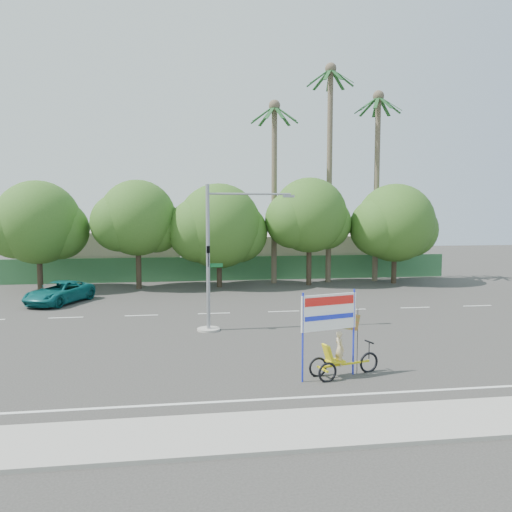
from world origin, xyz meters
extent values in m
plane|color=#33302D|center=(0.00, 0.00, 0.00)|extent=(120.00, 120.00, 0.00)
cube|color=gray|center=(0.00, -7.50, 0.06)|extent=(50.00, 2.40, 0.12)
cube|color=#336B3D|center=(0.00, 21.50, 1.00)|extent=(38.00, 0.08, 2.00)
cube|color=beige|center=(-10.00, 26.00, 2.00)|extent=(12.00, 8.00, 4.00)
cube|color=beige|center=(8.00, 26.00, 1.80)|extent=(14.00, 8.00, 3.60)
cylinder|color=#473828|center=(-14.00, 18.00, 1.76)|extent=(0.40, 0.40, 3.52)
sphere|color=#274C16|center=(-14.00, 18.00, 4.96)|extent=(6.00, 6.00, 6.00)
sphere|color=#274C16|center=(-12.65, 18.30, 4.40)|extent=(4.32, 4.32, 4.32)
sphere|color=#274C16|center=(-15.35, 17.75, 4.64)|extent=(4.56, 4.56, 4.56)
cylinder|color=#473828|center=(-7.00, 18.00, 1.87)|extent=(0.40, 0.40, 3.74)
sphere|color=#274C16|center=(-7.00, 18.00, 5.27)|extent=(5.60, 5.60, 5.60)
sphere|color=#274C16|center=(-5.74, 18.30, 4.68)|extent=(4.03, 4.03, 4.03)
sphere|color=#274C16|center=(-8.26, 17.75, 4.93)|extent=(4.26, 4.26, 4.26)
cylinder|color=#473828|center=(-1.00, 18.00, 1.65)|extent=(0.40, 0.40, 3.30)
sphere|color=#274C16|center=(-1.00, 18.00, 4.65)|extent=(6.40, 6.40, 6.40)
sphere|color=#274C16|center=(0.44, 18.30, 4.12)|extent=(4.61, 4.61, 4.61)
sphere|color=#274C16|center=(-2.44, 17.75, 4.35)|extent=(4.86, 4.86, 4.86)
cylinder|color=#473828|center=(6.00, 18.00, 1.94)|extent=(0.40, 0.40, 3.87)
sphere|color=#274C16|center=(6.00, 18.00, 5.46)|extent=(5.80, 5.80, 5.80)
sphere|color=#274C16|center=(7.30, 18.30, 4.84)|extent=(4.18, 4.18, 4.18)
sphere|color=#274C16|center=(4.70, 17.75, 5.10)|extent=(4.41, 4.41, 4.41)
cylinder|color=#473828|center=(13.00, 18.00, 1.72)|extent=(0.40, 0.40, 3.43)
sphere|color=#274C16|center=(13.00, 18.00, 4.84)|extent=(6.20, 6.20, 6.20)
sphere|color=#274C16|center=(14.39, 18.30, 4.29)|extent=(4.46, 4.46, 4.46)
sphere|color=#274C16|center=(11.61, 17.75, 4.52)|extent=(4.71, 4.71, 4.71)
cylinder|color=#70604C|center=(8.00, 19.50, 8.50)|extent=(0.44, 0.44, 17.00)
sphere|color=#70604C|center=(8.00, 19.50, 17.00)|extent=(0.90, 0.90, 0.90)
cube|color=#1C4C21|center=(8.94, 19.50, 16.34)|extent=(1.91, 0.28, 1.36)
cube|color=#1C4C21|center=(8.72, 20.11, 16.34)|extent=(1.65, 1.44, 1.36)
cube|color=#1C4C21|center=(8.16, 20.43, 16.34)|extent=(0.61, 1.93, 1.36)
cube|color=#1C4C21|center=(7.53, 20.32, 16.34)|extent=(1.20, 1.80, 1.36)
cube|color=#1C4C21|center=(7.11, 19.82, 16.34)|extent=(1.89, 0.92, 1.36)
cube|color=#1C4C21|center=(7.11, 19.18, 16.34)|extent=(1.89, 0.92, 1.36)
cube|color=#1C4C21|center=(7.53, 18.68, 16.34)|extent=(1.20, 1.80, 1.36)
cube|color=#1C4C21|center=(8.16, 18.57, 16.34)|extent=(0.61, 1.93, 1.36)
cube|color=#1C4C21|center=(8.72, 18.89, 16.34)|extent=(1.65, 1.44, 1.36)
cylinder|color=#70604C|center=(12.00, 19.50, 7.50)|extent=(0.44, 0.44, 15.00)
sphere|color=#70604C|center=(12.00, 19.50, 15.00)|extent=(0.90, 0.90, 0.90)
cube|color=#1C4C21|center=(12.94, 19.50, 14.34)|extent=(1.91, 0.28, 1.36)
cube|color=#1C4C21|center=(12.72, 20.11, 14.34)|extent=(1.65, 1.44, 1.36)
cube|color=#1C4C21|center=(12.16, 20.43, 14.34)|extent=(0.61, 1.93, 1.36)
cube|color=#1C4C21|center=(11.53, 20.32, 14.34)|extent=(1.20, 1.80, 1.36)
cube|color=#1C4C21|center=(11.11, 19.82, 14.34)|extent=(1.89, 0.92, 1.36)
cube|color=#1C4C21|center=(11.11, 19.18, 14.34)|extent=(1.89, 0.92, 1.36)
cube|color=#1C4C21|center=(11.53, 18.68, 14.34)|extent=(1.20, 1.80, 1.36)
cube|color=#1C4C21|center=(12.16, 18.57, 14.34)|extent=(0.61, 1.93, 1.36)
cube|color=#1C4C21|center=(12.72, 18.89, 14.34)|extent=(1.65, 1.44, 1.36)
cylinder|color=#70604C|center=(3.50, 19.50, 7.00)|extent=(0.44, 0.44, 14.00)
sphere|color=#70604C|center=(3.50, 19.50, 14.00)|extent=(0.90, 0.90, 0.90)
cube|color=#1C4C21|center=(4.44, 19.50, 13.34)|extent=(1.91, 0.28, 1.36)
cube|color=#1C4C21|center=(4.22, 20.11, 13.34)|extent=(1.65, 1.44, 1.36)
cube|color=#1C4C21|center=(3.66, 20.43, 13.34)|extent=(0.61, 1.93, 1.36)
cube|color=#1C4C21|center=(3.03, 20.32, 13.34)|extent=(1.20, 1.80, 1.36)
cube|color=#1C4C21|center=(2.61, 19.82, 13.34)|extent=(1.89, 0.92, 1.36)
cube|color=#1C4C21|center=(2.61, 19.18, 13.34)|extent=(1.89, 0.92, 1.36)
cube|color=#1C4C21|center=(3.03, 18.68, 13.34)|extent=(1.20, 1.80, 1.36)
cube|color=#1C4C21|center=(3.66, 18.57, 13.34)|extent=(0.61, 1.93, 1.36)
cube|color=#1C4C21|center=(4.22, 18.89, 13.34)|extent=(1.65, 1.44, 1.36)
cylinder|color=gray|center=(-2.50, 4.00, 0.05)|extent=(1.10, 1.10, 0.10)
cylinder|color=gray|center=(-2.50, 4.00, 3.50)|extent=(0.18, 0.18, 7.00)
cylinder|color=gray|center=(-0.50, 4.00, 6.55)|extent=(4.00, 0.10, 0.10)
cube|color=gray|center=(1.40, 4.00, 6.45)|extent=(0.55, 0.20, 0.12)
imported|color=black|center=(-2.50, 3.78, 3.60)|extent=(0.16, 0.20, 1.00)
cube|color=#14662D|center=(-2.15, 4.00, 3.15)|extent=(0.70, 0.04, 0.18)
torus|color=black|center=(2.86, -3.10, 0.34)|extent=(0.76, 0.28, 0.76)
torus|color=black|center=(0.94, -3.30, 0.31)|extent=(0.71, 0.26, 0.71)
torus|color=black|center=(1.10, -3.90, 0.31)|extent=(0.71, 0.26, 0.71)
cube|color=gold|center=(1.94, -3.35, 0.40)|extent=(1.86, 0.56, 0.07)
cube|color=gold|center=(1.02, -3.60, 0.34)|extent=(0.24, 0.67, 0.06)
cube|color=gold|center=(1.50, -3.47, 0.56)|extent=(0.66, 0.60, 0.07)
cube|color=gold|center=(1.21, -3.55, 0.87)|extent=(0.37, 0.52, 0.61)
cylinder|color=black|center=(2.86, -3.10, 0.78)|extent=(0.04, 0.04, 0.62)
cube|color=black|center=(2.86, -3.10, 1.09)|extent=(0.18, 0.50, 0.04)
imported|color=#CCB284|center=(1.67, -3.42, 0.99)|extent=(0.39, 0.50, 1.21)
cylinder|color=#1B2AD1|center=(0.26, -3.80, 1.51)|extent=(0.08, 0.08, 3.02)
cylinder|color=#1B2AD1|center=(2.21, -3.28, 1.51)|extent=(0.08, 0.08, 3.02)
cube|color=white|center=(1.23, -3.54, 2.30)|extent=(2.07, 0.61, 1.23)
cube|color=red|center=(1.24, -3.58, 2.69)|extent=(1.84, 0.51, 0.29)
cube|color=#1B2AD1|center=(1.24, -3.58, 2.13)|extent=(1.84, 0.51, 0.16)
cylinder|color=black|center=(2.37, -3.23, 1.18)|extent=(0.03, 0.03, 2.35)
cube|color=red|center=(1.99, -3.34, 1.90)|extent=(0.96, 0.28, 0.73)
imported|color=#0E6163|center=(-11.38, 12.50, 0.69)|extent=(4.09, 5.43, 1.37)
camera|label=1|loc=(-3.60, -19.71, 5.67)|focal=35.00mm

